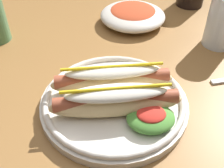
# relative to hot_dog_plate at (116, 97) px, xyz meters

# --- Properties ---
(dining_table) EXTENTS (1.40, 0.83, 0.74)m
(dining_table) POSITION_rel_hot_dog_plate_xyz_m (0.03, 0.17, -0.12)
(dining_table) COLOR olive
(dining_table) RESTS_ON ground_plane
(hot_dog_plate) EXTENTS (0.28, 0.28, 0.08)m
(hot_dog_plate) POSITION_rel_hot_dog_plate_xyz_m (0.00, 0.00, 0.00)
(hot_dog_plate) COLOR silver
(hot_dog_plate) RESTS_ON dining_table
(water_cup) EXTENTS (0.08, 0.08, 0.13)m
(water_cup) POSITION_rel_hot_dog_plate_xyz_m (0.28, 0.18, 0.04)
(water_cup) COLOR silver
(water_cup) RESTS_ON dining_table
(side_bowl) EXTENTS (0.18, 0.18, 0.05)m
(side_bowl) POSITION_rel_hot_dog_plate_xyz_m (0.09, 0.32, -0.00)
(side_bowl) COLOR silver
(side_bowl) RESTS_ON dining_table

